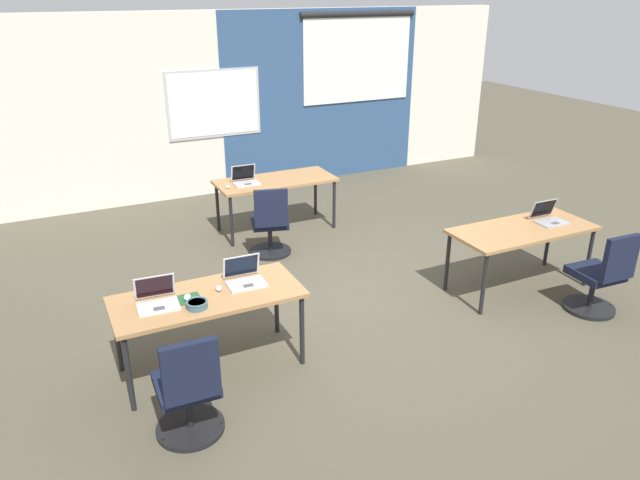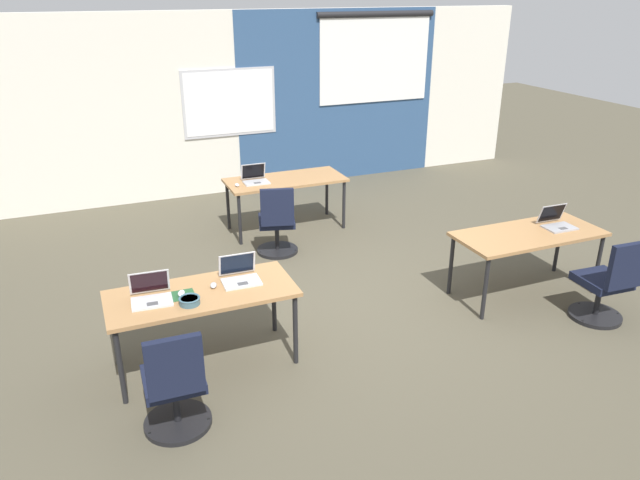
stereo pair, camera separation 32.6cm
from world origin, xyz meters
TOP-DOWN VIEW (x-y plane):
  - ground_plane at (0.00, 0.00)m, footprint 24.00×24.00m
  - back_wall_assembly at (0.06, 4.20)m, footprint 10.00×0.27m
  - desk_near_left at (-1.75, -0.60)m, footprint 1.60×0.70m
  - desk_near_right at (1.75, -0.60)m, footprint 1.60×0.70m
  - desk_far_center at (0.00, 2.20)m, footprint 1.60×0.70m
  - laptop_far_left at (-0.42, 2.21)m, footprint 0.34×0.29m
  - mouse_far_left at (-0.69, 2.14)m, footprint 0.07×0.11m
  - chair_far_left at (-0.39, 1.42)m, footprint 0.54×0.59m
  - laptop_near_left_inner at (-1.38, -0.52)m, footprint 0.34×0.30m
  - mouse_near_left_inner at (-1.63, -0.55)m, footprint 0.08×0.11m
  - laptop_near_left_end at (-2.16, -0.58)m, footprint 0.35×0.32m
  - mousepad_near_left_end at (-1.92, -0.60)m, footprint 0.22×0.19m
  - mouse_near_left_end at (-1.92, -0.60)m, footprint 0.09×0.11m
  - chair_near_left_end at (-2.14, -1.40)m, footprint 0.52×0.55m
  - laptop_near_right_end at (2.13, -0.58)m, footprint 0.34×0.31m
  - chair_near_right_end at (2.09, -1.39)m, footprint 0.52×0.55m
  - snack_bowl at (-1.88, -0.78)m, footprint 0.18×0.18m

SIDE VIEW (x-z plane):
  - ground_plane at x=0.00m, z-range 0.00..0.00m
  - chair_far_left at x=-0.39m, z-range -0.08..0.84m
  - chair_near_left_end at x=-2.14m, z-range -0.08..0.84m
  - chair_near_right_end at x=2.09m, z-range -0.08..0.84m
  - desk_near_left at x=-1.75m, z-range 0.30..1.02m
  - desk_near_right at x=1.75m, z-range 0.30..1.02m
  - desk_far_center at x=0.00m, z-range 0.30..1.02m
  - mousepad_near_left_end at x=-1.92m, z-range 0.72..0.72m
  - mouse_far_left at x=-0.69m, z-range 0.72..0.75m
  - mouse_near_left_inner at x=-1.63m, z-range 0.72..0.75m
  - mouse_near_left_end at x=-1.92m, z-range 0.72..0.76m
  - snack_bowl at x=-1.88m, z-range 0.72..0.79m
  - laptop_near_right_end at x=2.13m, z-range 0.66..0.88m
  - laptop_near_left_end at x=-2.16m, z-range 0.65..0.89m
  - laptop_near_left_inner at x=-1.38m, z-range 0.65..0.89m
  - laptop_far_left at x=-0.42m, z-range 0.65..0.89m
  - back_wall_assembly at x=0.06m, z-range 0.01..2.81m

